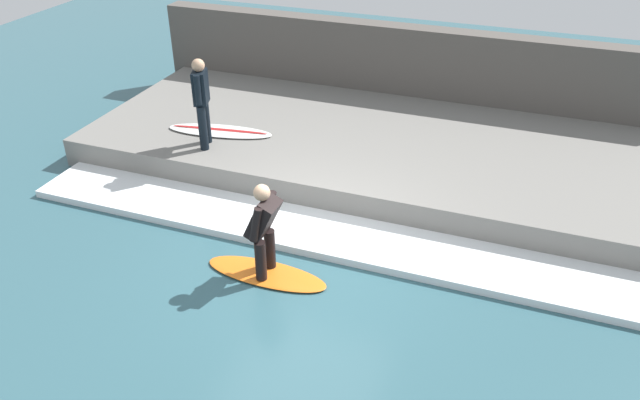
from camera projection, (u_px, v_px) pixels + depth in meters
ground_plane at (302, 265)px, 9.33m from camera, size 28.00×28.00×0.00m
concrete_ledge at (370, 148)px, 12.06m from camera, size 4.40×10.81×0.54m
back_wall at (403, 72)px, 13.65m from camera, size 0.50×11.35×2.00m
wave_foam_crest at (320, 233)px, 9.94m from camera, size 1.17×10.27×0.13m
surfboard_riding at (266, 274)px, 9.11m from camera, size 0.63×1.88×0.06m
surfer_riding at (264, 226)px, 8.67m from camera, size 0.57×0.47×1.46m
surfer_waiting_near at (202, 98)px, 11.08m from camera, size 0.53×0.34×1.65m
surfboard_waiting_near at (220, 131)px, 12.03m from camera, size 0.88×2.14×0.07m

